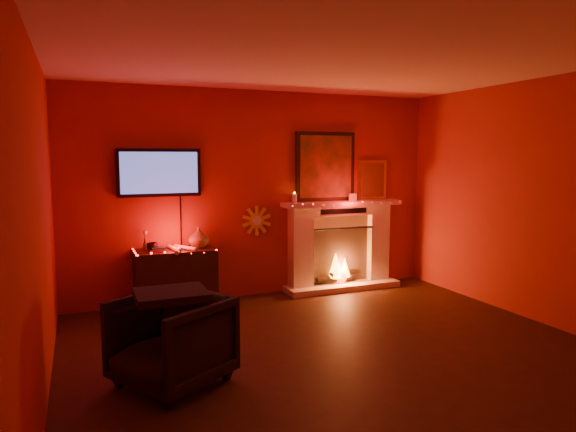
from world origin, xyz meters
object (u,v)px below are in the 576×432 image
object	(u,v)px
fireplace	(339,237)
tv	(159,173)
console_table	(176,276)
sunburst_clock	(257,221)
armchair	(171,341)

from	to	relation	value
fireplace	tv	xyz separation A→B (m)	(-2.44, 0.06, 0.92)
console_table	tv	bearing A→B (deg)	125.39
console_table	sunburst_clock	bearing A→B (deg)	11.23
fireplace	armchair	xyz separation A→B (m)	(-2.72, -2.24, -0.36)
sunburst_clock	armchair	distance (m)	2.85
sunburst_clock	tv	bearing A→B (deg)	-178.76
fireplace	console_table	distance (m)	2.33
tv	console_table	xyz separation A→B (m)	(0.14, -0.19, -1.25)
armchair	fireplace	bearing A→B (deg)	97.68
fireplace	armchair	bearing A→B (deg)	-140.54
fireplace	sunburst_clock	xyz separation A→B (m)	(-1.19, 0.09, 0.28)
armchair	tv	bearing A→B (deg)	141.36
fireplace	sunburst_clock	world-z (taller)	fireplace
tv	fireplace	bearing A→B (deg)	-1.50
tv	sunburst_clock	bearing A→B (deg)	1.24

